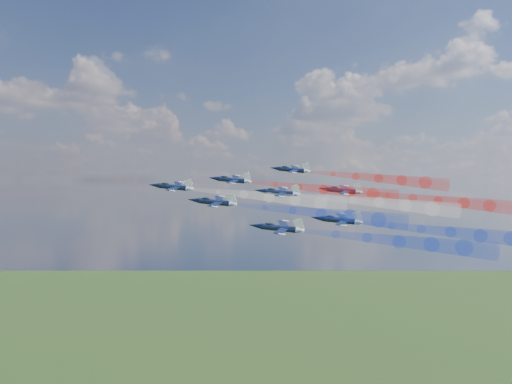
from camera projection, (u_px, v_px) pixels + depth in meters
jet_lead at (173, 187)px, 139.75m from camera, size 13.46×13.61×5.64m
trail_lead at (269, 197)px, 137.42m from camera, size 26.26×27.35×7.52m
jet_inner_left at (214, 202)px, 127.05m from camera, size 13.46×13.61×5.64m
trail_inner_left at (321, 213)px, 124.72m from camera, size 26.26×27.35×7.52m
jet_inner_right at (232, 180)px, 147.52m from camera, size 13.46×13.61×5.64m
trail_inner_right at (324, 189)px, 145.18m from camera, size 26.26×27.35×7.52m
jet_outer_left at (279, 228)px, 114.31m from camera, size 13.46×13.61×5.64m
trail_outer_left at (399, 241)px, 111.98m from camera, size 26.26×27.35×7.52m
jet_center_third at (279, 193)px, 137.22m from camera, size 13.46×13.61×5.64m
trail_center_third at (379, 203)px, 134.89m from camera, size 26.26×27.35×7.52m
jet_outer_right at (292, 170)px, 157.83m from camera, size 13.46×13.61×5.64m
trail_outer_right at (379, 178)px, 155.50m from camera, size 26.26×27.35×7.52m
jet_rear_left at (339, 220)px, 124.07m from camera, size 13.46×13.61×5.64m
trail_rear_left at (451, 232)px, 121.73m from camera, size 26.26×27.35×7.52m
jet_rear_right at (342, 191)px, 144.45m from camera, size 13.46×13.61×5.64m
trail_rear_right at (438, 200)px, 142.12m from camera, size 26.26×27.35×7.52m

